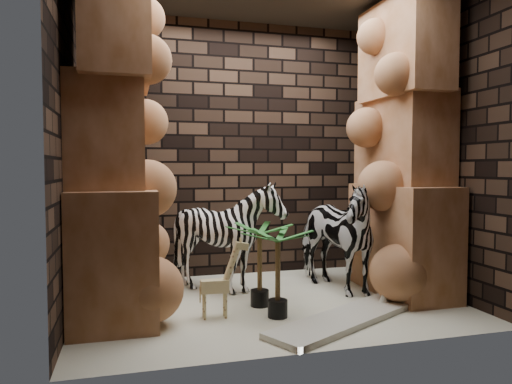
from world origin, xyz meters
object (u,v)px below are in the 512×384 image
object	(u,v)px
palm_front	(260,264)
palm_back	(278,273)
zebra_right	(331,227)
zebra_left	(227,242)
giraffe_toy	(215,277)
surfboard	(346,318)

from	to	relation	value
palm_front	palm_back	bearing A→B (deg)	-80.12
zebra_right	zebra_left	bearing A→B (deg)	154.46
zebra_left	giraffe_toy	xyz separation A→B (m)	(-0.27, -0.78, -0.17)
giraffe_toy	palm_back	size ratio (longest dim) A/B	0.91
surfboard	giraffe_toy	bearing A→B (deg)	131.85
palm_back	surfboard	world-z (taller)	palm_back
palm_back	giraffe_toy	bearing A→B (deg)	166.76
giraffe_toy	palm_front	distance (m)	0.52
zebra_right	palm_back	xyz separation A→B (m)	(-0.80, -0.69, -0.29)
giraffe_toy	surfboard	distance (m)	1.16
giraffe_toy	zebra_left	bearing A→B (deg)	72.38
zebra_left	surfboard	xyz separation A→B (m)	(0.77, -1.16, -0.49)
zebra_left	giraffe_toy	world-z (taller)	zebra_left
zebra_left	palm_back	world-z (taller)	zebra_left
zebra_left	palm_front	xyz separation A→B (m)	(0.19, -0.55, -0.13)
zebra_left	palm_front	distance (m)	0.60
zebra_right	zebra_left	world-z (taller)	zebra_right
zebra_left	palm_back	bearing A→B (deg)	-80.98
zebra_right	surfboard	bearing A→B (deg)	-120.27
zebra_right	palm_back	world-z (taller)	zebra_right
giraffe_toy	surfboard	world-z (taller)	giraffe_toy
palm_front	zebra_right	bearing A→B (deg)	21.40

